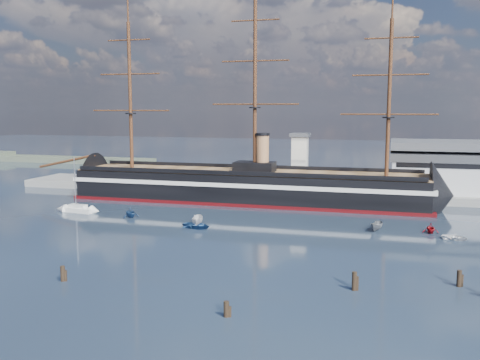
# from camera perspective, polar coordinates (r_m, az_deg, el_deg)

# --- Properties ---
(ground) EXTENTS (600.00, 600.00, 0.00)m
(ground) POSITION_cam_1_polar(r_m,az_deg,el_deg) (114.98, 2.13, -4.18)
(ground) COLOR #19212D
(ground) RESTS_ON ground
(quay) EXTENTS (180.00, 18.00, 2.00)m
(quay) POSITION_cam_1_polar(r_m,az_deg,el_deg) (148.19, 9.20, -1.60)
(quay) COLOR slate
(quay) RESTS_ON ground
(quay_tower) EXTENTS (5.00, 5.00, 15.00)m
(quay_tower) POSITION_cam_1_polar(r_m,az_deg,el_deg) (144.95, 6.39, 2.13)
(quay_tower) COLOR silver
(quay_tower) RESTS_ON ground
(shoreline) EXTENTS (120.00, 10.00, 4.00)m
(shoreline) POSITION_cam_1_polar(r_m,az_deg,el_deg) (264.07, -23.17, 2.23)
(shoreline) COLOR #3F4C38
(shoreline) RESTS_ON ground
(warship) EXTENTS (112.89, 16.36, 53.94)m
(warship) POSITION_cam_1_polar(r_m,az_deg,el_deg) (135.83, 0.04, -0.62)
(warship) COLOR black
(warship) RESTS_ON ground
(sailboat) EXTENTS (8.22, 3.57, 12.72)m
(sailboat) POSITION_cam_1_polar(r_m,az_deg,el_deg) (127.70, -16.89, -2.95)
(sailboat) COLOR silver
(sailboat) RESTS_ON ground
(motorboat_a) EXTENTS (6.53, 3.59, 2.47)m
(motorboat_a) POSITION_cam_1_polar(r_m,az_deg,el_deg) (108.77, -4.55, -4.89)
(motorboat_a) COLOR silver
(motorboat_a) RESTS_ON ground
(motorboat_b) EXTENTS (2.38, 4.00, 1.75)m
(motorboat_b) POSITION_cam_1_polar(r_m,az_deg,el_deg) (106.59, -4.65, -5.15)
(motorboat_b) COLOR navy
(motorboat_b) RESTS_ON ground
(motorboat_c) EXTENTS (5.76, 3.39, 2.17)m
(motorboat_c) POSITION_cam_1_polar(r_m,az_deg,el_deg) (107.33, 14.36, -5.28)
(motorboat_c) COLOR slate
(motorboat_c) RESTS_ON ground
(motorboat_d) EXTENTS (6.04, 6.74, 2.33)m
(motorboat_d) POSITION_cam_1_polar(r_m,az_deg,el_deg) (119.27, -11.59, -3.90)
(motorboat_d) COLOR navy
(motorboat_d) RESTS_ON ground
(motorboat_e) EXTENTS (1.90, 2.98, 1.30)m
(motorboat_e) POSITION_cam_1_polar(r_m,az_deg,el_deg) (104.64, 21.91, -5.93)
(motorboat_e) COLOR white
(motorboat_e) RESTS_ON ground
(motorboat_g) EXTENTS (5.86, 2.96, 2.08)m
(motorboat_g) POSITION_cam_1_polar(r_m,az_deg,el_deg) (108.58, 19.64, -5.34)
(motorboat_g) COLOR maroon
(motorboat_g) RESTS_ON ground
(piling_near_left) EXTENTS (0.64, 0.64, 2.84)m
(piling_near_left) POSITION_cam_1_polar(r_m,az_deg,el_deg) (78.62, -18.35, -10.19)
(piling_near_left) COLOR black
(piling_near_left) RESTS_ON ground
(piling_near_mid) EXTENTS (0.64, 0.64, 2.54)m
(piling_near_mid) POSITION_cam_1_polar(r_m,az_deg,el_deg) (62.83, -1.47, -14.39)
(piling_near_mid) COLOR black
(piling_near_mid) RESTS_ON ground
(piling_near_right) EXTENTS (0.64, 0.64, 3.18)m
(piling_near_right) POSITION_cam_1_polar(r_m,az_deg,el_deg) (72.75, 12.06, -11.43)
(piling_near_right) COLOR black
(piling_near_right) RESTS_ON ground
(piling_far_right) EXTENTS (0.64, 0.64, 2.94)m
(piling_far_right) POSITION_cam_1_polar(r_m,az_deg,el_deg) (78.26, 22.29, -10.47)
(piling_far_right) COLOR black
(piling_far_right) RESTS_ON ground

